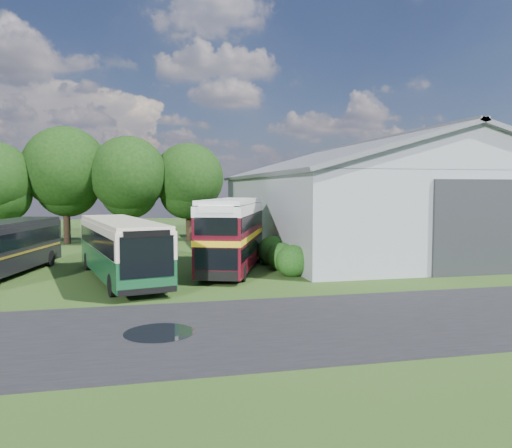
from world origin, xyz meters
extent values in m
plane|color=#223D13|center=(0.00, 0.00, 0.00)|extent=(120.00, 120.00, 0.00)
cube|color=black|center=(3.00, -3.00, 0.00)|extent=(60.00, 8.00, 0.02)
cylinder|color=black|center=(-1.50, -3.00, 0.00)|extent=(2.20, 2.20, 0.01)
cube|color=gray|center=(15.00, 16.00, 2.75)|extent=(18.00, 24.00, 5.50)
cube|color=#2D3033|center=(15.00, 3.92, 2.50)|extent=(5.20, 0.18, 5.00)
cylinder|color=black|center=(-8.00, 24.80, 1.80)|extent=(0.56, 0.56, 3.60)
sphere|color=black|center=(-8.00, 24.80, 6.20)|extent=(6.80, 6.80, 6.80)
cylinder|color=black|center=(-3.00, 23.80, 1.66)|extent=(0.56, 0.56, 3.31)
sphere|color=black|center=(-3.00, 23.80, 5.70)|extent=(6.26, 6.26, 6.26)
cylinder|color=black|center=(2.00, 24.60, 1.58)|extent=(0.56, 0.56, 3.17)
sphere|color=black|center=(2.00, 24.60, 5.46)|extent=(5.98, 5.98, 5.98)
sphere|color=#194714|center=(5.60, 6.00, 0.00)|extent=(1.70, 1.70, 1.70)
sphere|color=#194714|center=(5.60, 8.00, 0.00)|extent=(1.60, 1.60, 1.60)
sphere|color=#194714|center=(5.60, 10.00, 0.00)|extent=(1.80, 1.80, 1.80)
cube|color=#113E21|center=(-3.01, 6.77, 1.64)|extent=(4.89, 11.12, 2.69)
cube|color=#4B0A14|center=(2.87, 8.29, 2.12)|extent=(5.32, 9.46, 3.68)
cube|color=black|center=(-9.05, 8.97, 1.55)|extent=(4.53, 10.51, 2.55)
camera|label=1|loc=(-1.97, -18.56, 4.49)|focal=35.00mm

